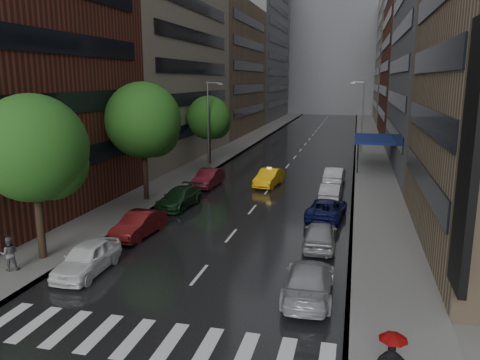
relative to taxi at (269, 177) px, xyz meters
name	(u,v)px	position (x,y,z in m)	size (l,w,h in m)	color
ground	(167,314)	(0.22, -23.94, -0.77)	(220.00, 220.00, 0.00)	gray
road	(304,146)	(0.22, 26.06, -0.76)	(14.00, 140.00, 0.01)	black
sidewalk_left	(242,144)	(-8.78, 26.06, -0.69)	(4.00, 140.00, 0.15)	gray
sidewalk_right	(369,148)	(9.22, 26.06, -0.69)	(4.00, 140.00, 0.15)	gray
crosswalk	(151,341)	(0.42, -25.94, -0.76)	(13.15, 2.80, 0.01)	silver
buildings_left	(219,37)	(-14.78, 34.85, 15.22)	(8.00, 108.00, 38.00)	maroon
buildings_right	(418,38)	(15.22, 32.77, 14.27)	(8.05, 109.10, 36.00)	#937A5B
building_far	(333,54)	(0.22, 94.06, 15.23)	(40.00, 14.00, 32.00)	slate
tree_near	(33,148)	(-8.38, -20.09, 5.17)	(5.45, 5.45, 8.68)	#382619
tree_mid	(143,120)	(-8.38, -7.43, 5.51)	(5.76, 5.76, 9.17)	#382619
tree_far	(209,118)	(-8.38, 8.82, 4.43)	(4.77, 4.77, 7.60)	#382619
taxi	(269,177)	(0.00, 0.00, 0.00)	(1.62, 4.66, 1.53)	#FFB60D
parked_cars_left	(164,208)	(-5.18, -11.49, -0.01)	(2.50, 24.13, 1.56)	white
parked_cars_right	(325,214)	(5.62, -10.27, -0.03)	(2.78, 28.43, 1.53)	#A1A1A6
ped_black_umbrella	(9,246)	(-8.84, -21.93, 0.61)	(1.05, 1.00, 2.09)	#54545A
ped_red_umbrella	(392,358)	(8.63, -27.10, 0.56)	(1.04, 0.82, 2.01)	black
street_lamp_left	(209,123)	(-7.50, 6.06, 4.12)	(1.74, 0.22, 9.00)	gray
street_lamp_right	(362,115)	(7.94, 21.06, 4.12)	(1.74, 0.22, 9.00)	gray
awning	(374,139)	(9.20, 11.06, 2.37)	(4.00, 8.00, 3.12)	navy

